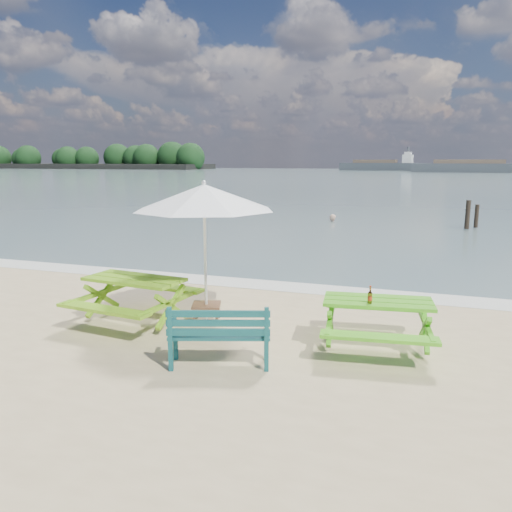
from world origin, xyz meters
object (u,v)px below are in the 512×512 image
(picnic_table_left, at_px, (135,301))
(patio_umbrella, at_px, (204,197))
(side_table, at_px, (206,312))
(picnic_table_right, at_px, (377,325))
(beer_bottle, at_px, (370,298))
(park_bench, at_px, (220,347))
(swimmer, at_px, (332,232))

(picnic_table_left, relative_size, patio_umbrella, 0.66)
(side_table, bearing_deg, picnic_table_right, -6.59)
(picnic_table_right, distance_m, beer_bottle, 0.55)
(park_bench, height_order, beer_bottle, beer_bottle)
(picnic_table_right, height_order, side_table, picnic_table_right)
(side_table, distance_m, swimmer, 15.59)
(picnic_table_left, height_order, swimmer, picnic_table_left)
(picnic_table_left, height_order, patio_umbrella, patio_umbrella)
(patio_umbrella, bearing_deg, picnic_table_left, -157.02)
(side_table, height_order, patio_umbrella, patio_umbrella)
(picnic_table_right, bearing_deg, patio_umbrella, 173.41)
(beer_bottle, bearing_deg, side_table, 168.74)
(picnic_table_left, relative_size, park_bench, 1.42)
(picnic_table_right, distance_m, swimmer, 16.33)
(swimmer, bearing_deg, picnic_table_right, -77.42)
(beer_bottle, height_order, swimmer, beer_bottle)
(picnic_table_right, bearing_deg, picnic_table_left, -178.07)
(patio_umbrella, bearing_deg, side_table, 0.00)
(picnic_table_right, relative_size, side_table, 3.14)
(picnic_table_left, distance_m, park_bench, 2.46)
(park_bench, distance_m, side_table, 1.98)
(picnic_table_right, relative_size, swimmer, 1.18)
(park_bench, relative_size, side_table, 2.35)
(park_bench, bearing_deg, picnic_table_left, 150.19)
(park_bench, bearing_deg, picnic_table_right, 33.89)
(patio_umbrella, bearing_deg, park_bench, -60.11)
(picnic_table_right, xyz_separation_m, park_bench, (-2.03, -1.36, -0.10))
(picnic_table_left, distance_m, picnic_table_right, 4.17)
(side_table, bearing_deg, beer_bottle, -11.26)
(picnic_table_left, xyz_separation_m, park_bench, (2.14, -1.22, -0.13))
(picnic_table_left, distance_m, beer_bottle, 4.09)
(picnic_table_right, relative_size, park_bench, 1.34)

